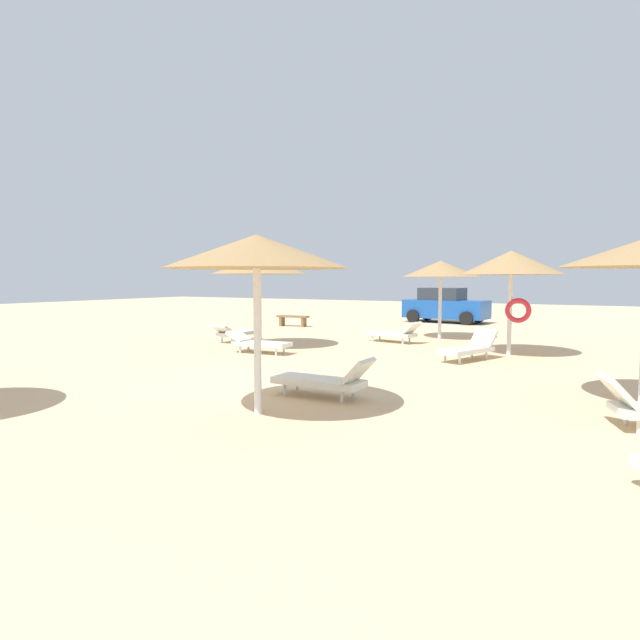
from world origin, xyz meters
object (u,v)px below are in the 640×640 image
object	(u,v)px
parasol_1	(511,263)
parked_car	(445,306)
lounger_3	(325,380)
parasol_0	(259,266)
parasol_2	(441,269)
lounger_1	(469,348)
parasol_3	(257,252)
bench_0	(293,319)
lounger_7	(258,343)
lounger_0	(236,332)
lounger_2	(394,333)

from	to	relation	value
parasol_1	parked_car	bearing A→B (deg)	114.67
lounger_3	parasol_0	bearing A→B (deg)	134.90
parasol_2	lounger_1	size ratio (longest dim) A/B	1.43
parasol_3	lounger_3	size ratio (longest dim) A/B	1.55
parasol_0	parasol_3	xyz separation A→B (m)	(4.76, -6.69, 0.01)
lounger_3	bench_0	distance (m)	14.27
lounger_7	parked_car	bearing A→B (deg)	82.18
parasol_0	parasol_2	xyz separation A→B (m)	(4.35, 5.01, -0.05)
parasol_1	lounger_0	xyz separation A→B (m)	(-8.76, -1.27, -2.28)
parasol_0	parasol_3	bearing A→B (deg)	-54.57
lounger_7	bench_0	bearing A→B (deg)	115.23
lounger_0	lounger_3	size ratio (longest dim) A/B	1.03
bench_0	parasol_2	bearing A→B (deg)	-12.36
lounger_2	lounger_7	distance (m)	5.02
lounger_0	lounger_3	world-z (taller)	lounger_3
lounger_3	parasol_2	bearing A→B (deg)	94.57
parasol_2	parasol_3	bearing A→B (deg)	-87.99
parasol_0	parasol_1	bearing A→B (deg)	15.82
parasol_0	lounger_0	bearing A→B (deg)	153.78
lounger_2	lounger_3	xyz separation A→B (m)	(1.84, -8.33, 0.00)
lounger_2	parasol_3	bearing A→B (deg)	-81.72
parasol_1	lounger_1	size ratio (longest dim) A/B	1.50
bench_0	lounger_2	bearing A→B (deg)	-29.02
parasol_2	lounger_1	world-z (taller)	parasol_2
lounger_0	parked_car	world-z (taller)	parked_car
parasol_2	lounger_7	bearing A→B (deg)	-120.16
parasol_3	bench_0	world-z (taller)	parasol_3
lounger_1	parked_car	xyz separation A→B (m)	(-3.87, 11.64, 0.50)
lounger_3	parked_car	distance (m)	17.48
lounger_3	lounger_7	xyz separation A→B (m)	(-4.40, 4.02, -0.01)
parasol_1	lounger_7	size ratio (longest dim) A/B	1.51
lounger_1	lounger_3	world-z (taller)	lounger_1
lounger_2	bench_0	size ratio (longest dim) A/B	1.28
lounger_0	lounger_7	size ratio (longest dim) A/B	0.99
lounger_3	bench_0	bearing A→B (deg)	124.38
parasol_0	lounger_2	bearing A→B (deg)	43.37
lounger_1	lounger_2	world-z (taller)	lounger_1
lounger_7	parked_car	world-z (taller)	parked_car
lounger_3	lounger_2	bearing A→B (deg)	102.43
lounger_3	bench_0	xyz separation A→B (m)	(-8.06, 11.78, 0.02)
parasol_0	lounger_2	xyz separation A→B (m)	(3.33, 3.14, -2.24)
parasol_2	lounger_2	xyz separation A→B (m)	(-1.02, -1.87, -2.19)
lounger_1	lounger_7	bearing A→B (deg)	-164.10
lounger_7	parked_car	size ratio (longest dim) A/B	0.47
lounger_3	lounger_1	bearing A→B (deg)	77.14
lounger_1	bench_0	bearing A→B (deg)	146.69
lounger_1	lounger_7	world-z (taller)	lounger_1
parasol_0	lounger_2	distance (m)	5.10
lounger_2	bench_0	bearing A→B (deg)	150.98
parasol_1	lounger_2	xyz separation A→B (m)	(-3.87, 1.10, -2.27)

